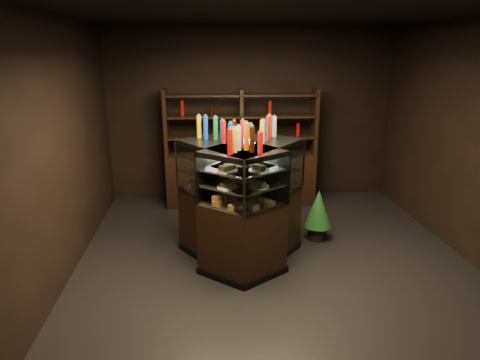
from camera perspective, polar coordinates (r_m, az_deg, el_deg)
name	(u,v)px	position (r m, az deg, el deg)	size (l,w,h in m)	color
ground	(272,257)	(5.74, 4.33, -10.17)	(5.00, 5.00, 0.00)	black
room_shell	(276,109)	(5.15, 4.81, 9.43)	(5.02, 5.02, 3.01)	black
display_case	(241,223)	(5.43, 0.18, -5.78)	(1.69, 1.56, 1.54)	black
food_display	(241,173)	(5.21, 0.19, 0.99)	(1.21, 1.15, 0.47)	#B07C3F
bottles_top	(241,133)	(5.10, 0.20, 6.30)	(1.03, 1.01, 0.30)	#0F38B2
potted_conifer	(318,208)	(6.14, 10.41, -3.67)	(0.39, 0.39, 0.83)	black
back_shelving	(241,171)	(7.39, 0.13, 1.21)	(2.56, 0.51, 2.00)	black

